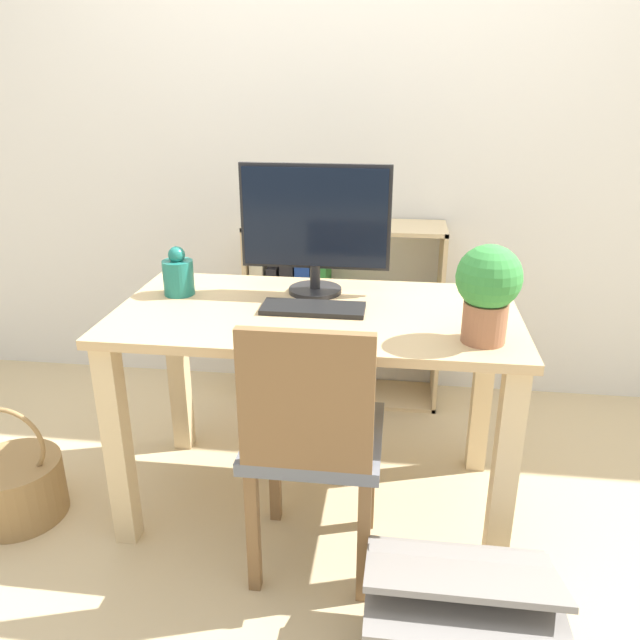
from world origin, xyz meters
TOP-DOWN VIEW (x-y plane):
  - ground_plane at (0.00, 0.00)m, footprint 10.00×10.00m
  - wall_back at (0.00, 0.99)m, footprint 8.00×0.05m
  - desk at (0.00, 0.00)m, footprint 1.31×0.68m
  - monitor at (-0.03, 0.18)m, footprint 0.51×0.19m
  - keyboard at (-0.01, -0.01)m, footprint 0.34×0.13m
  - vase at (-0.49, 0.10)m, footprint 0.11×0.11m
  - potted_plant at (0.51, -0.19)m, footprint 0.18×0.18m
  - chair at (0.04, -0.35)m, footprint 0.40×0.40m
  - bookshelf at (-0.14, 0.82)m, footprint 0.89×0.28m
  - basket at (-1.03, -0.22)m, footprint 0.32×0.32m
  - storage_box at (0.45, -0.67)m, footprint 0.48×0.38m

SIDE VIEW (x-z plane):
  - ground_plane at x=0.00m, z-range 0.00..0.00m
  - basket at x=-1.03m, z-range -0.10..0.33m
  - storage_box at x=0.45m, z-range -0.03..0.32m
  - bookshelf at x=-0.14m, z-range -0.03..0.81m
  - chair at x=0.04m, z-range 0.05..0.91m
  - desk at x=0.00m, z-range 0.23..0.97m
  - keyboard at x=-0.01m, z-range 0.74..0.76m
  - vase at x=-0.49m, z-range 0.73..0.90m
  - potted_plant at x=0.51m, z-range 0.76..1.05m
  - monitor at x=-0.03m, z-range 0.77..1.21m
  - wall_back at x=0.00m, z-range 0.00..2.60m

